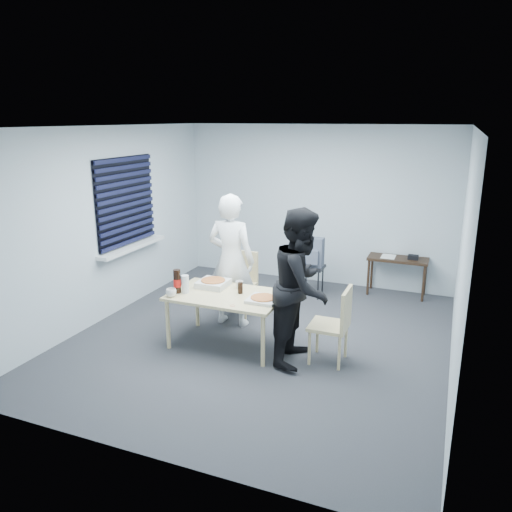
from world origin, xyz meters
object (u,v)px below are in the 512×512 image
at_px(side_table, 398,263).
at_px(backpack, 313,253).
at_px(dining_table, 227,299).
at_px(chair_far, 241,278).
at_px(chair_right, 336,320).
at_px(person_black, 302,286).
at_px(mug_a, 171,293).
at_px(stool, 312,273).
at_px(soda_bottle, 177,282).
at_px(person_white, 231,260).
at_px(mug_b, 239,285).

xyz_separation_m(side_table, backpack, (-1.21, -0.56, 0.18)).
bearing_deg(side_table, dining_table, -123.13).
distance_m(chair_far, side_table, 2.52).
height_order(chair_right, backpack, backpack).
xyz_separation_m(chair_far, person_black, (1.20, -1.05, 0.37)).
xyz_separation_m(chair_far, backpack, (0.74, 1.03, 0.19)).
relative_size(chair_right, mug_a, 7.24).
height_order(backpack, mug_a, backpack).
xyz_separation_m(stool, soda_bottle, (-1.06, -2.24, 0.42)).
height_order(dining_table, backpack, backpack).
xyz_separation_m(chair_far, side_table, (1.96, 1.59, 0.01)).
bearing_deg(chair_far, mug_a, -103.25).
bearing_deg(backpack, side_table, 38.52).
height_order(chair_far, stool, chair_far).
bearing_deg(person_white, mug_b, 127.06).
relative_size(chair_right, person_white, 0.50).
height_order(chair_far, person_white, person_white).
bearing_deg(chair_far, stool, 54.56).
distance_m(dining_table, person_black, 0.99).
bearing_deg(person_black, stool, 12.24).
bearing_deg(person_black, side_table, -16.07).
bearing_deg(backpack, chair_right, -53.42).
bearing_deg(person_black, backpack, 12.32).
bearing_deg(side_table, chair_right, -98.06).
xyz_separation_m(chair_far, person_white, (0.03, -0.40, 0.37)).
bearing_deg(chair_right, dining_table, -178.56).
height_order(person_white, stool, person_white).
xyz_separation_m(side_table, mug_b, (-1.65, -2.36, 0.18)).
height_order(chair_right, mug_b, chair_right).
bearing_deg(soda_bottle, stool, 64.68).
distance_m(person_black, side_table, 2.77).
relative_size(dining_table, chair_right, 1.51).
relative_size(stool, soda_bottle, 1.67).
distance_m(chair_far, mug_a, 1.39).
bearing_deg(chair_far, person_black, -41.22).
distance_m(stool, mug_a, 2.63).
height_order(chair_far, soda_bottle, soda_bottle).
height_order(chair_far, chair_right, same).
height_order(chair_far, person_black, person_black).
height_order(side_table, stool, side_table).
xyz_separation_m(person_black, mug_b, (-0.89, 0.28, -0.19)).
relative_size(chair_right, mug_b, 8.90).
relative_size(person_white, mug_a, 14.39).
relative_size(dining_table, side_table, 1.48).
bearing_deg(chair_right, stool, 112.74).
relative_size(chair_right, side_table, 0.98).
bearing_deg(person_black, chair_far, 48.78).
distance_m(dining_table, chair_far, 1.05).
bearing_deg(mug_b, person_white, 127.06).
distance_m(chair_right, mug_a, 1.95).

